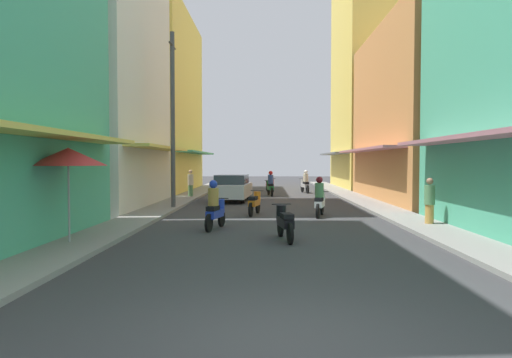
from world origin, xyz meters
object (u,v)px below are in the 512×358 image
object	(u,v)px
motorbike_orange	(255,202)
motorbike_white	(320,199)
motorbike_silver	(305,183)
utility_pole	(173,120)
motorbike_black	(285,222)
pedestrian_crossing	(191,184)
parked_car	(232,188)
motorbike_green	(270,185)
vendor_umbrella	(68,157)
motorbike_maroon	(270,185)
pedestrian_midway	(430,203)
motorbike_blue	(215,207)

from	to	relation	value
motorbike_orange	motorbike_white	xyz separation A→B (m)	(2.57, -0.52, 0.20)
motorbike_silver	utility_pole	distance (m)	13.54
motorbike_black	pedestrian_crossing	xyz separation A→B (m)	(-4.96, 14.27, 0.33)
motorbike_black	parked_car	xyz separation A→B (m)	(-2.36, 12.23, 0.24)
motorbike_green	utility_pole	size ratio (longest dim) A/B	0.23
motorbike_orange	pedestrian_crossing	xyz separation A→B (m)	(-3.99, 8.34, 0.33)
vendor_umbrella	utility_pole	size ratio (longest dim) A/B	0.32
motorbike_white	parked_car	distance (m)	7.88
motorbike_white	parked_car	size ratio (longest dim) A/B	0.42
motorbike_maroon	pedestrian_midway	world-z (taller)	pedestrian_midway
motorbike_orange	motorbike_blue	size ratio (longest dim) A/B	1.00
parked_car	pedestrian_crossing	distance (m)	3.31
motorbike_silver	motorbike_green	world-z (taller)	same
pedestrian_midway	pedestrian_crossing	xyz separation A→B (m)	(-9.83, 11.66, 0.03)
motorbike_silver	utility_pole	xyz separation A→B (m)	(-6.84, -11.21, 3.32)
pedestrian_crossing	vendor_umbrella	bearing A→B (deg)	-91.96
motorbike_maroon	motorbike_black	distance (m)	20.30
pedestrian_crossing	utility_pole	world-z (taller)	utility_pole
motorbike_white	vendor_umbrella	world-z (taller)	vendor_umbrella
motorbike_black	motorbike_blue	xyz separation A→B (m)	(-2.13, 1.92, 0.20)
motorbike_green	utility_pole	world-z (taller)	utility_pole
motorbike_blue	parked_car	distance (m)	10.32
motorbike_silver	vendor_umbrella	xyz separation A→B (m)	(-7.65, -20.16, 1.57)
motorbike_white	motorbike_orange	bearing A→B (deg)	168.60
motorbike_black	pedestrian_midway	size ratio (longest dim) A/B	1.11
motorbike_orange	motorbike_silver	bearing A→B (deg)	76.57
motorbike_black	vendor_umbrella	xyz separation A→B (m)	(-5.49, -1.11, 1.77)
pedestrian_midway	utility_pole	world-z (taller)	utility_pole
pedestrian_crossing	vendor_umbrella	size ratio (longest dim) A/B	0.67
pedestrian_midway	pedestrian_crossing	bearing A→B (deg)	130.12
parked_car	motorbike_black	bearing A→B (deg)	-79.08
motorbike_orange	motorbike_white	size ratio (longest dim) A/B	1.01
parked_car	vendor_umbrella	bearing A→B (deg)	-103.19
motorbike_orange	pedestrian_crossing	size ratio (longest dim) A/B	1.07
motorbike_orange	pedestrian_midway	bearing A→B (deg)	-29.62
utility_pole	motorbike_white	bearing A→B (deg)	-21.19
motorbike_green	parked_car	bearing A→B (deg)	-117.34
motorbike_orange	vendor_umbrella	bearing A→B (deg)	-122.66
motorbike_orange	utility_pole	size ratio (longest dim) A/B	0.23
pedestrian_crossing	parked_car	bearing A→B (deg)	-38.11
motorbike_blue	utility_pole	size ratio (longest dim) A/B	0.23
motorbike_white	pedestrian_midway	world-z (taller)	pedestrian_midway
motorbike_silver	motorbike_blue	world-z (taller)	same
motorbike_maroon	motorbike_white	bearing A→B (deg)	-82.98
motorbike_maroon	motorbike_green	distance (m)	4.01
motorbike_maroon	motorbike_orange	size ratio (longest dim) A/B	0.99
motorbike_black	motorbike_silver	bearing A→B (deg)	83.52
motorbike_blue	vendor_umbrella	world-z (taller)	vendor_umbrella
motorbike_black	motorbike_blue	world-z (taller)	motorbike_blue
motorbike_orange	motorbike_maroon	bearing A→B (deg)	87.08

